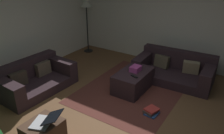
{
  "coord_description": "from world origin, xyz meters",
  "views": [
    {
      "loc": [
        -2.62,
        -1.59,
        2.53
      ],
      "look_at": [
        0.63,
        0.53,
        0.75
      ],
      "focal_mm": 35.81,
      "sensor_mm": 36.0,
      "label": 1
    }
  ],
  "objects": [
    {
      "name": "ottoman",
      "position": [
        1.25,
        0.38,
        0.22
      ],
      "size": [
        0.98,
        0.58,
        0.43
      ],
      "primitive_type": "cube",
      "color": "#2D1E23",
      "rests_on": "ground_plane"
    },
    {
      "name": "corner_partition",
      "position": [
        3.14,
        0.0,
        1.3
      ],
      "size": [
        0.12,
        6.4,
        2.6
      ],
      "primitive_type": "cube",
      "color": "silver",
      "rests_on": "ground_plane"
    },
    {
      "name": "area_rug",
      "position": [
        1.25,
        0.38,
        0.0
      ],
      "size": [
        2.6,
        2.0,
        0.01
      ],
      "primitive_type": "cube",
      "color": "#582A23",
      "rests_on": "ground_plane"
    },
    {
      "name": "couch_left",
      "position": [
        0.09,
        2.25,
        0.25
      ],
      "size": [
        1.65,
        1.01,
        0.62
      ],
      "rotation": [
        0.0,
        0.0,
        3.1
      ],
      "color": "#2D1E23",
      "rests_on": "ground_plane"
    },
    {
      "name": "gift_box",
      "position": [
        1.31,
        0.37,
        0.49
      ],
      "size": [
        0.25,
        0.19,
        0.11
      ],
      "primitive_type": "cube",
      "rotation": [
        0.0,
        0.0,
        -0.01
      ],
      "color": "#B23F8C",
      "rests_on": "ottoman"
    },
    {
      "name": "book_stack",
      "position": [
        0.65,
        -0.33,
        0.05
      ],
      "size": [
        0.29,
        0.27,
        0.11
      ],
      "color": "#2D5193",
      "rests_on": "ground_plane"
    },
    {
      "name": "tv_remote",
      "position": [
        1.05,
        0.26,
        0.44
      ],
      "size": [
        0.1,
        0.17,
        0.02
      ],
      "primitive_type": "cube",
      "rotation": [
        0.0,
        0.0,
        -0.32
      ],
      "color": "black",
      "rests_on": "ottoman"
    },
    {
      "name": "corner_lamp",
      "position": [
        2.61,
        2.73,
        1.4
      ],
      "size": [
        0.36,
        0.36,
        1.65
      ],
      "color": "black",
      "rests_on": "ground_plane"
    },
    {
      "name": "ground_plane",
      "position": [
        0.0,
        0.0,
        0.0
      ],
      "size": [
        6.4,
        6.4,
        0.0
      ],
      "primitive_type": "plane",
      "color": "brown"
    },
    {
      "name": "couch_right",
      "position": [
        2.25,
        -0.2,
        0.25
      ],
      "size": [
        1.03,
        1.8,
        0.65
      ],
      "rotation": [
        0.0,
        0.0,
        1.61
      ],
      "color": "#2D1E23",
      "rests_on": "ground_plane"
    },
    {
      "name": "laptop",
      "position": [
        -1.01,
        0.58,
        0.54
      ],
      "size": [
        0.45,
        0.5,
        0.19
      ],
      "color": "silver",
      "rests_on": "side_table"
    }
  ]
}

